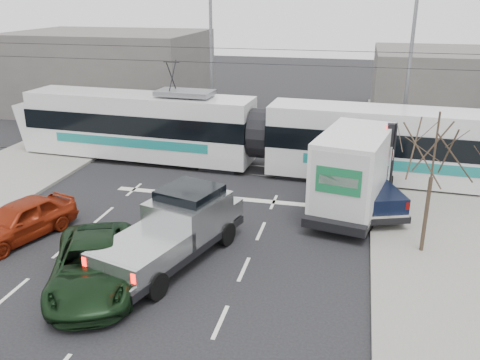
% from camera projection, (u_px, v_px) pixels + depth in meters
% --- Properties ---
extents(ground, '(120.00, 120.00, 0.00)m').
position_uv_depth(ground, '(196.00, 263.00, 17.44)').
color(ground, black).
rests_on(ground, ground).
extents(sidewalk_right, '(6.00, 60.00, 0.15)m').
position_uv_depth(sidewalk_right, '(477.00, 295.00, 15.48)').
color(sidewalk_right, gray).
rests_on(sidewalk_right, ground).
extents(rails, '(60.00, 1.60, 0.03)m').
position_uv_depth(rails, '(255.00, 170.00, 26.57)').
color(rails, '#33302D').
rests_on(rails, ground).
extents(building_left, '(14.00, 10.00, 6.00)m').
position_uv_depth(building_left, '(110.00, 71.00, 39.50)').
color(building_left, '#605B57').
rests_on(building_left, ground).
extents(building_right, '(12.00, 10.00, 5.00)m').
position_uv_depth(building_right, '(461.00, 87.00, 35.92)').
color(building_right, '#605B57').
rests_on(building_right, ground).
extents(bare_tree, '(2.40, 2.40, 5.00)m').
position_uv_depth(bare_tree, '(435.00, 152.00, 16.78)').
color(bare_tree, '#47382B').
rests_on(bare_tree, ground).
extents(traffic_signal, '(0.44, 0.44, 3.60)m').
position_uv_depth(traffic_signal, '(391.00, 147.00, 21.04)').
color(traffic_signal, black).
rests_on(traffic_signal, ground).
extents(street_lamp_near, '(2.38, 0.25, 9.00)m').
position_uv_depth(street_lamp_near, '(406.00, 66.00, 26.89)').
color(street_lamp_near, slate).
rests_on(street_lamp_near, ground).
extents(street_lamp_far, '(2.38, 0.25, 9.00)m').
position_uv_depth(street_lamp_far, '(208.00, 56.00, 31.18)').
color(street_lamp_far, slate).
rests_on(street_lamp_far, ground).
extents(catenary, '(60.00, 0.20, 7.00)m').
position_uv_depth(catenary, '(255.00, 97.00, 25.23)').
color(catenary, black).
rests_on(catenary, ground).
extents(tram, '(26.54, 4.13, 5.39)m').
position_uv_depth(tram, '(260.00, 134.00, 26.04)').
color(tram, silver).
rests_on(tram, ground).
extents(silver_pickup, '(3.91, 6.73, 2.32)m').
position_uv_depth(silver_pickup, '(177.00, 227.00, 17.50)').
color(silver_pickup, black).
rests_on(silver_pickup, ground).
extents(box_truck, '(3.79, 7.40, 3.53)m').
position_uv_depth(box_truck, '(356.00, 171.00, 21.26)').
color(box_truck, black).
rests_on(box_truck, ground).
extents(navy_pickup, '(3.66, 5.68, 2.25)m').
position_uv_depth(navy_pickup, '(361.00, 182.00, 21.84)').
color(navy_pickup, black).
rests_on(navy_pickup, ground).
extents(green_car, '(4.37, 5.88, 1.48)m').
position_uv_depth(green_car, '(93.00, 265.00, 15.85)').
color(green_car, black).
rests_on(green_car, ground).
extents(red_car, '(3.03, 4.71, 1.49)m').
position_uv_depth(red_car, '(20.00, 220.00, 19.00)').
color(red_car, maroon).
rests_on(red_car, ground).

